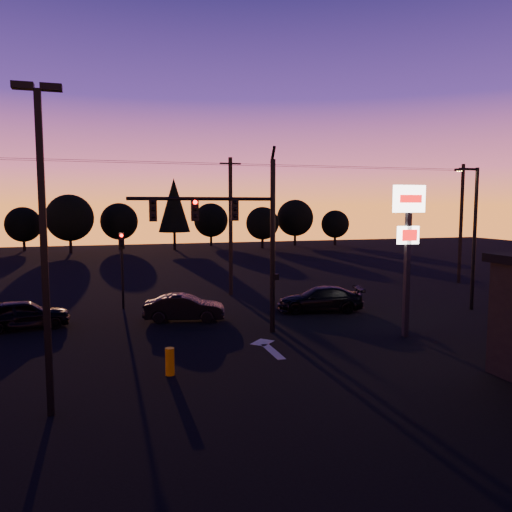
{
  "coord_description": "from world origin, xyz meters",
  "views": [
    {
      "loc": [
        -5.89,
        -17.69,
        5.92
      ],
      "look_at": [
        1.0,
        5.0,
        3.5
      ],
      "focal_mm": 35.0,
      "sensor_mm": 36.0,
      "label": 1
    }
  ],
  "objects_px": {
    "parking_lot_light": "(43,229)",
    "pylon_sign": "(408,228)",
    "car_right": "(320,299)",
    "car_mid": "(184,308)",
    "bollard": "(170,362)",
    "car_left": "(24,314)",
    "secondary_signal": "(122,259)",
    "traffic_signal_mast": "(239,227)",
    "streetlight": "(473,232)"
  },
  "relations": [
    {
      "from": "secondary_signal",
      "to": "pylon_sign",
      "type": "bearing_deg",
      "value": -39.77
    },
    {
      "from": "parking_lot_light",
      "to": "streetlight",
      "type": "height_order",
      "value": "parking_lot_light"
    },
    {
      "from": "traffic_signal_mast",
      "to": "bollard",
      "type": "distance_m",
      "value": 7.43
    },
    {
      "from": "pylon_sign",
      "to": "car_mid",
      "type": "bearing_deg",
      "value": 146.51
    },
    {
      "from": "car_left",
      "to": "car_right",
      "type": "xyz_separation_m",
      "value": [
        15.25,
        -0.47,
        -0.02
      ]
    },
    {
      "from": "car_left",
      "to": "parking_lot_light",
      "type": "bearing_deg",
      "value": -177.03
    },
    {
      "from": "pylon_sign",
      "to": "car_mid",
      "type": "height_order",
      "value": "pylon_sign"
    },
    {
      "from": "parking_lot_light",
      "to": "car_right",
      "type": "bearing_deg",
      "value": 39.06
    },
    {
      "from": "pylon_sign",
      "to": "bollard",
      "type": "xyz_separation_m",
      "value": [
        -10.85,
        -2.11,
        -4.43
      ]
    },
    {
      "from": "parking_lot_light",
      "to": "bollard",
      "type": "relative_size",
      "value": 9.45
    },
    {
      "from": "streetlight",
      "to": "car_left",
      "type": "xyz_separation_m",
      "value": [
        -23.65,
        2.52,
        -3.71
      ]
    },
    {
      "from": "bollard",
      "to": "car_right",
      "type": "distance_m",
      "value": 12.43
    },
    {
      "from": "bollard",
      "to": "parking_lot_light",
      "type": "bearing_deg",
      "value": -146.84
    },
    {
      "from": "parking_lot_light",
      "to": "pylon_sign",
      "type": "bearing_deg",
      "value": 17.23
    },
    {
      "from": "traffic_signal_mast",
      "to": "car_left",
      "type": "distance_m",
      "value": 11.27
    },
    {
      "from": "pylon_sign",
      "to": "streetlight",
      "type": "height_order",
      "value": "streetlight"
    },
    {
      "from": "traffic_signal_mast",
      "to": "secondary_signal",
      "type": "xyz_separation_m",
      "value": [
        -4.9,
        7.49,
        -2.07
      ]
    },
    {
      "from": "traffic_signal_mast",
      "to": "bollard",
      "type": "xyz_separation_m",
      "value": [
        -3.75,
        -4.61,
        -4.45
      ]
    },
    {
      "from": "pylon_sign",
      "to": "car_left",
      "type": "relative_size",
      "value": 1.63
    },
    {
      "from": "bollard",
      "to": "pylon_sign",
      "type": "bearing_deg",
      "value": 11.03
    },
    {
      "from": "bollard",
      "to": "car_mid",
      "type": "distance_m",
      "value": 8.32
    },
    {
      "from": "streetlight",
      "to": "bollard",
      "type": "xyz_separation_m",
      "value": [
        -17.76,
        -6.12,
        -3.94
      ]
    },
    {
      "from": "car_left",
      "to": "car_mid",
      "type": "height_order",
      "value": "car_left"
    },
    {
      "from": "traffic_signal_mast",
      "to": "car_mid",
      "type": "height_order",
      "value": "traffic_signal_mast"
    },
    {
      "from": "traffic_signal_mast",
      "to": "streetlight",
      "type": "bearing_deg",
      "value": 6.14
    },
    {
      "from": "car_left",
      "to": "car_mid",
      "type": "xyz_separation_m",
      "value": [
        7.66,
        -0.52,
        -0.04
      ]
    },
    {
      "from": "traffic_signal_mast",
      "to": "parking_lot_light",
      "type": "bearing_deg",
      "value": -136.63
    },
    {
      "from": "streetlight",
      "to": "secondary_signal",
      "type": "bearing_deg",
      "value": 162.44
    },
    {
      "from": "parking_lot_light",
      "to": "car_left",
      "type": "bearing_deg",
      "value": 101.5
    },
    {
      "from": "parking_lot_light",
      "to": "car_left",
      "type": "xyz_separation_m",
      "value": [
        -2.24,
        11.02,
        -4.56
      ]
    },
    {
      "from": "secondary_signal",
      "to": "bollard",
      "type": "distance_m",
      "value": 12.39
    },
    {
      "from": "traffic_signal_mast",
      "to": "secondary_signal",
      "type": "bearing_deg",
      "value": 123.19
    },
    {
      "from": "car_mid",
      "to": "car_right",
      "type": "relative_size",
      "value": 0.86
    },
    {
      "from": "bollard",
      "to": "car_left",
      "type": "relative_size",
      "value": 0.23
    },
    {
      "from": "pylon_sign",
      "to": "bollard",
      "type": "bearing_deg",
      "value": -168.97
    },
    {
      "from": "car_left",
      "to": "car_right",
      "type": "distance_m",
      "value": 15.26
    },
    {
      "from": "parking_lot_light",
      "to": "bollard",
      "type": "distance_m",
      "value": 6.47
    },
    {
      "from": "secondary_signal",
      "to": "bollard",
      "type": "height_order",
      "value": "secondary_signal"
    },
    {
      "from": "parking_lot_light",
      "to": "car_right",
      "type": "distance_m",
      "value": 17.37
    },
    {
      "from": "bollard",
      "to": "car_left",
      "type": "distance_m",
      "value": 10.46
    },
    {
      "from": "car_left",
      "to": "secondary_signal",
      "type": "bearing_deg",
      "value": -62.41
    },
    {
      "from": "car_right",
      "to": "parking_lot_light",
      "type": "bearing_deg",
      "value": -37.83
    },
    {
      "from": "secondary_signal",
      "to": "parking_lot_light",
      "type": "xyz_separation_m",
      "value": [
        -2.5,
        -14.49,
        2.41
      ]
    },
    {
      "from": "streetlight",
      "to": "car_left",
      "type": "relative_size",
      "value": 1.91
    },
    {
      "from": "parking_lot_light",
      "to": "streetlight",
      "type": "xyz_separation_m",
      "value": [
        21.41,
        8.5,
        -0.85
      ]
    },
    {
      "from": "traffic_signal_mast",
      "to": "car_mid",
      "type": "xyz_separation_m",
      "value": [
        -1.99,
        3.52,
        -4.26
      ]
    },
    {
      "from": "pylon_sign",
      "to": "car_left",
      "type": "bearing_deg",
      "value": 158.7
    },
    {
      "from": "traffic_signal_mast",
      "to": "parking_lot_light",
      "type": "distance_m",
      "value": 10.19
    },
    {
      "from": "car_mid",
      "to": "parking_lot_light",
      "type": "bearing_deg",
      "value": 166.19
    },
    {
      "from": "pylon_sign",
      "to": "car_left",
      "type": "distance_m",
      "value": 18.45
    }
  ]
}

